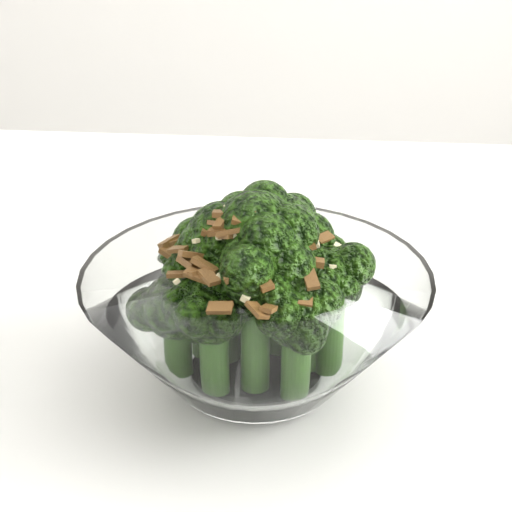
{
  "coord_description": "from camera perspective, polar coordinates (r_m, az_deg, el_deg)",
  "views": [
    {
      "loc": [
        0.08,
        -0.39,
        1.04
      ],
      "look_at": [
        0.07,
        0.01,
        0.84
      ],
      "focal_mm": 55.0,
      "sensor_mm": 36.0,
      "label": 1
    }
  ],
  "objects": [
    {
      "name": "table",
      "position": [
        0.59,
        1.72,
        -10.01
      ],
      "size": [
        1.25,
        0.88,
        0.75
      ],
      "color": "white",
      "rests_on": "ground"
    },
    {
      "name": "broccoli_dish",
      "position": [
        0.47,
        0.05,
        -4.07
      ],
      "size": [
        0.2,
        0.2,
        0.13
      ],
      "color": "white",
      "rests_on": "table"
    }
  ]
}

